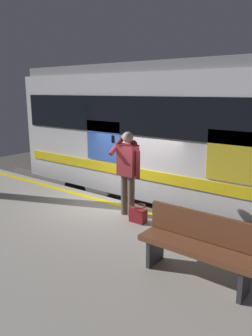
# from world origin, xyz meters

# --- Properties ---
(ground_plane) EXTENTS (23.60, 23.60, 0.00)m
(ground_plane) POSITION_xyz_m (0.00, 0.00, 0.00)
(ground_plane) COLOR #4C4742
(platform) EXTENTS (12.89, 4.20, 1.03)m
(platform) POSITION_xyz_m (0.00, 2.10, 0.52)
(platform) COLOR #9E998E
(platform) RESTS_ON ground
(safety_line) EXTENTS (12.63, 0.16, 0.01)m
(safety_line) POSITION_xyz_m (0.00, 0.30, 1.04)
(safety_line) COLOR yellow
(safety_line) RESTS_ON platform
(track_rail_near) EXTENTS (16.75, 0.08, 0.16)m
(track_rail_near) POSITION_xyz_m (0.00, -1.15, 0.08)
(track_rail_near) COLOR slate
(track_rail_near) RESTS_ON ground
(track_rail_far) EXTENTS (16.75, 0.08, 0.16)m
(track_rail_far) POSITION_xyz_m (0.00, -2.58, 0.08)
(track_rail_far) COLOR slate
(track_rail_far) RESTS_ON ground
(train_carriage) EXTENTS (9.66, 2.83, 4.05)m
(train_carriage) POSITION_xyz_m (-0.67, -1.86, 2.56)
(train_carriage) COLOR silver
(train_carriage) RESTS_ON ground
(passenger) EXTENTS (0.57, 0.55, 1.74)m
(passenger) POSITION_xyz_m (-0.60, 0.62, 2.06)
(passenger) COLOR brown
(passenger) RESTS_ON platform
(handbag) EXTENTS (0.33, 0.30, 0.34)m
(handbag) POSITION_xyz_m (-1.00, 0.81, 1.19)
(handbag) COLOR maroon
(handbag) RESTS_ON platform
(bench) EXTENTS (1.66, 0.44, 0.90)m
(bench) POSITION_xyz_m (-2.78, 1.87, 1.53)
(bench) COLOR brown
(bench) RESTS_ON platform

